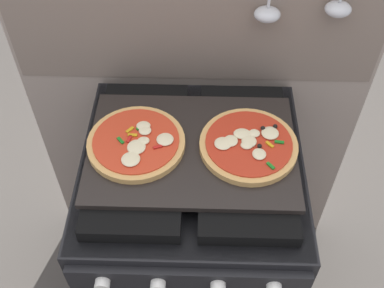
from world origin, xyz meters
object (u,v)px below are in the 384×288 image
baking_tray (192,149)px  pizza_left (137,143)px  stove (192,238)px  pizza_right (248,145)px

baking_tray → pizza_left: size_ratio=2.13×
stove → baking_tray: (0.00, 0.00, 0.46)m
baking_tray → pizza_right: pizza_right is taller
stove → pizza_right: size_ratio=3.55×
pizza_left → pizza_right: 0.29m
pizza_left → pizza_right: size_ratio=1.00×
stove → baking_tray: baking_tray is taller
baking_tray → pizza_right: (0.15, -0.00, 0.02)m
pizza_right → stove: bearing=-179.4°
stove → pizza_right: bearing=0.6°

